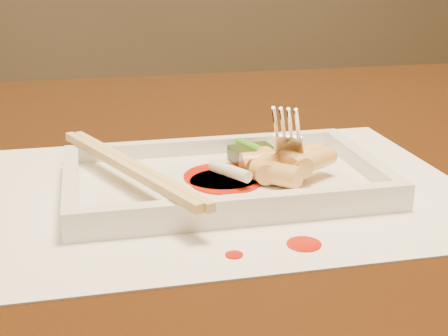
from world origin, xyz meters
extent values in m
cube|color=black|center=(0.00, 0.00, 0.73)|extent=(1.40, 0.90, 0.04)
cube|color=white|center=(-0.01, -0.06, 0.75)|extent=(0.40, 0.30, 0.00)
cylinder|color=red|center=(0.02, -0.18, 0.75)|extent=(0.02, 0.02, 0.00)
cylinder|color=red|center=(-0.03, -0.18, 0.75)|extent=(0.01, 0.01, 0.00)
cube|color=white|center=(-0.01, -0.06, 0.76)|extent=(0.26, 0.16, 0.01)
cube|color=white|center=(-0.01, 0.01, 0.77)|extent=(0.26, 0.01, 0.01)
cube|color=white|center=(-0.01, -0.14, 0.77)|extent=(0.26, 0.01, 0.01)
cube|color=white|center=(-0.13, -0.06, 0.77)|extent=(0.01, 0.14, 0.01)
cube|color=white|center=(0.12, -0.06, 0.77)|extent=(0.01, 0.14, 0.01)
cube|color=black|center=(0.03, -0.02, 0.77)|extent=(0.04, 0.03, 0.01)
cylinder|color=#EAEACC|center=(0.00, -0.08, 0.77)|extent=(0.03, 0.04, 0.01)
cylinder|color=#3E9117|center=(0.04, -0.04, 0.77)|extent=(0.04, 0.08, 0.01)
cube|color=#E2BC71|center=(-0.09, -0.06, 0.78)|extent=(0.09, 0.20, 0.01)
cube|color=#E2BC71|center=(-0.08, -0.06, 0.78)|extent=(0.09, 0.20, 0.01)
cylinder|color=red|center=(0.00, -0.06, 0.76)|extent=(0.04, 0.04, 0.00)
cylinder|color=red|center=(-0.01, -0.06, 0.76)|extent=(0.07, 0.07, 0.00)
cylinder|color=red|center=(-0.01, -0.07, 0.76)|extent=(0.06, 0.06, 0.00)
cylinder|color=#FFD577|center=(0.05, -0.06, 0.77)|extent=(0.05, 0.02, 0.02)
cylinder|color=#FFD577|center=(0.06, -0.05, 0.77)|extent=(0.05, 0.03, 0.02)
cylinder|color=#FFD577|center=(0.05, -0.08, 0.78)|extent=(0.02, 0.05, 0.02)
cylinder|color=#FFD577|center=(0.04, -0.06, 0.77)|extent=(0.05, 0.04, 0.02)
cylinder|color=#FFD577|center=(0.04, -0.06, 0.77)|extent=(0.05, 0.02, 0.02)
cylinder|color=#FFD577|center=(0.06, -0.08, 0.78)|extent=(0.05, 0.04, 0.02)
cylinder|color=#FFD577|center=(0.03, -0.09, 0.77)|extent=(0.04, 0.04, 0.02)
cylinder|color=#FFD577|center=(0.03, -0.06, 0.77)|extent=(0.03, 0.05, 0.02)
camera|label=1|loc=(-0.11, -0.54, 0.94)|focal=50.00mm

